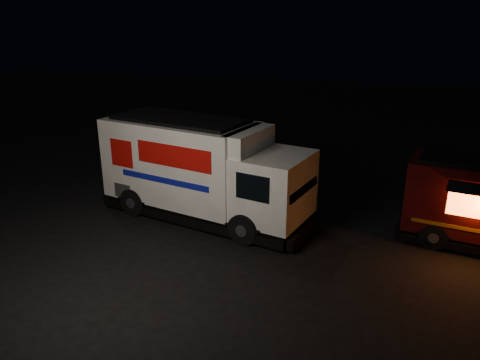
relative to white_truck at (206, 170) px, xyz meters
name	(u,v)px	position (x,y,z in m)	size (l,w,h in m)	color
ground	(222,254)	(1.36, -2.48, -1.74)	(80.00, 80.00, 0.00)	black
white_truck	(206,170)	(0.00, 0.00, 0.00)	(7.67, 2.62, 3.48)	white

